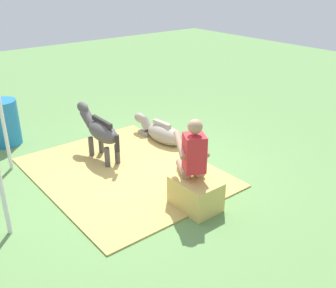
# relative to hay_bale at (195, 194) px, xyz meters

# --- Properties ---
(ground_plane) EXTENTS (24.00, 24.00, 0.00)m
(ground_plane) POSITION_rel_hay_bale_xyz_m (1.29, -0.06, -0.22)
(ground_plane) COLOR #608C4C
(hay_patch) EXTENTS (3.27, 2.59, 0.02)m
(hay_patch) POSITION_rel_hay_bale_xyz_m (1.51, 0.23, -0.21)
(hay_patch) COLOR tan
(hay_patch) RESTS_ON ground
(hay_bale) EXTENTS (0.67, 0.49, 0.44)m
(hay_bale) POSITION_rel_hay_bale_xyz_m (0.00, 0.00, 0.00)
(hay_bale) COLOR tan
(hay_bale) RESTS_ON ground
(person_seated) EXTENTS (0.72, 0.60, 1.32)m
(person_seated) POSITION_rel_hay_bale_xyz_m (0.15, -0.05, 0.50)
(person_seated) COLOR tan
(person_seated) RESTS_ON ground
(pony_standing) EXTENTS (1.35, 0.32, 0.90)m
(pony_standing) POSITION_rel_hay_bale_xyz_m (2.20, 0.24, 0.32)
(pony_standing) COLOR #4C4747
(pony_standing) RESTS_ON ground
(pony_lying) EXTENTS (1.35, 0.47, 0.42)m
(pony_lying) POSITION_rel_hay_bale_xyz_m (2.12, -1.04, -0.03)
(pony_lying) COLOR gray
(pony_lying) RESTS_ON ground
(water_barrel) EXTENTS (0.56, 0.56, 0.87)m
(water_barrel) POSITION_rel_hay_bale_xyz_m (3.91, 1.34, 0.21)
(water_barrel) COLOR #1E72B2
(water_barrel) RESTS_ON ground
(tent_pole_right) EXTENTS (0.06, 0.06, 2.26)m
(tent_pole_right) POSITION_rel_hay_bale_xyz_m (2.83, 1.64, 0.91)
(tent_pole_right) COLOR silver
(tent_pole_right) RESTS_ON ground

